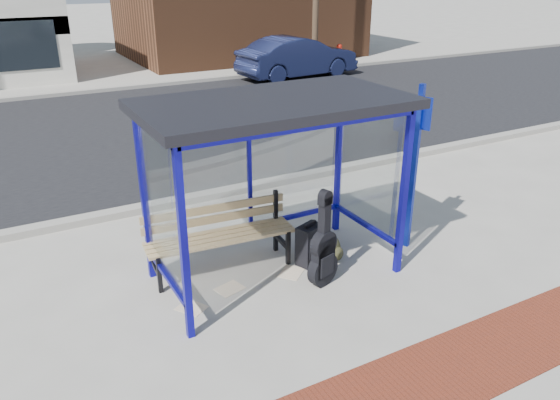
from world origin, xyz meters
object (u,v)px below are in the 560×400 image
backpack (332,248)px  parked_car (298,57)px  guitar_bag (323,253)px  suitcase (310,245)px  fire_hydrant (339,53)px  bench (219,232)px

backpack → parked_car: parked_car is taller
guitar_bag → suitcase: 0.60m
suitcase → fire_hydrant: bearing=33.6°
bench → suitcase: bearing=-18.7°
backpack → bench: bearing=136.6°
suitcase → backpack: suitcase is taller
fire_hydrant → guitar_bag: bearing=-125.1°
guitar_bag → suitcase: bearing=59.6°
suitcase → fire_hydrant: (10.15, 14.10, 0.14)m
backpack → parked_car: (6.57, 12.16, 0.56)m
fire_hydrant → backpack: bearing=-124.7°
backpack → fire_hydrant: size_ratio=0.51×
backpack → guitar_bag: bearing=-155.7°
suitcase → backpack: (0.32, -0.09, -0.10)m
bench → parked_car: parked_car is taller
guitar_bag → fire_hydrant: (10.29, 14.66, -0.03)m
parked_car → fire_hydrant: bearing=-63.4°
guitar_bag → backpack: (0.46, 0.47, -0.27)m
suitcase → bench: bearing=135.7°
guitar_bag → backpack: size_ratio=3.09×
bench → fire_hydrant: bench is taller
bench → guitar_bag: (1.01, -1.06, -0.08)m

